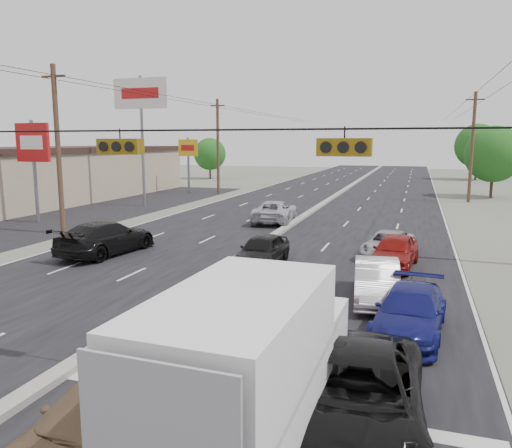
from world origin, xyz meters
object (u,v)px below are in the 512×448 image
(utility_pole_right_c, at_px, (472,147))
(pole_sign_far, at_px, (188,152))
(utility_pole_left_b, at_px, (58,149))
(queue_car_a, at_px, (262,251))
(tree_right_mid, at_px, (494,154))
(black_suv, at_px, (358,396))
(utility_pole_left_c, at_px, (218,146))
(tan_sedan, at_px, (111,421))
(box_truck, at_px, (253,366))
(red_sedan, at_px, (235,310))
(oncoming_far, at_px, (275,212))
(tree_left_far, at_px, (210,154))
(oncoming_near, at_px, (106,238))
(queue_car_e, at_px, (395,251))
(pole_sign_mid, at_px, (33,148))
(pole_sign_billboard, at_px, (141,102))
(queue_car_d, at_px, (410,312))
(queue_car_c, at_px, (388,245))
(queue_car_b, at_px, (377,281))
(tree_right_far, at_px, (478,146))

(utility_pole_right_c, xyz_separation_m, pole_sign_far, (-28.50, -0.00, -0.70))
(utility_pole_left_b, bearing_deg, queue_car_a, -15.72)
(utility_pole_right_c, height_order, pole_sign_far, utility_pole_right_c)
(tree_right_mid, relative_size, black_suv, 1.31)
(utility_pole_left_c, relative_size, tan_sedan, 1.97)
(box_truck, distance_m, black_suv, 2.27)
(red_sedan, distance_m, oncoming_far, 20.42)
(queue_car_a, bearing_deg, tree_right_mid, 70.02)
(tree_left_far, xyz_separation_m, oncoming_near, (15.30, -48.95, -2.89))
(pole_sign_far, bearing_deg, tree_right_mid, 9.16)
(tree_left_far, distance_m, queue_car_e, 55.61)
(tree_left_far, bearing_deg, utility_pole_right_c, -30.10)
(queue_car_e, distance_m, oncoming_far, 13.48)
(utility_pole_left_c, relative_size, pole_sign_mid, 1.43)
(utility_pole_right_c, distance_m, pole_sign_far, 28.51)
(pole_sign_billboard, distance_m, queue_car_d, 33.30)
(utility_pole_left_c, height_order, red_sedan, utility_pole_left_c)
(utility_pole_left_c, xyz_separation_m, queue_car_e, (19.59, -27.31, -4.37))
(utility_pole_left_b, height_order, box_truck, utility_pole_left_b)
(pole_sign_far, relative_size, queue_car_d, 1.31)
(utility_pole_left_b, bearing_deg, utility_pole_left_c, 90.00)
(queue_car_a, bearing_deg, pole_sign_far, 122.92)
(tree_right_mid, distance_m, queue_car_c, 31.63)
(tree_right_mid, xyz_separation_m, queue_car_b, (-8.30, -37.42, -3.62))
(utility_pole_left_c, xyz_separation_m, queue_car_d, (20.37, -35.26, -4.44))
(utility_pole_left_c, bearing_deg, tan_sedan, -70.16)
(queue_car_b, bearing_deg, tree_right_far, 75.21)
(queue_car_a, bearing_deg, red_sedan, -76.62)
(utility_pole_left_c, relative_size, tree_right_mid, 1.40)
(queue_car_b, bearing_deg, pole_sign_billboard, 129.76)
(utility_pole_left_c, bearing_deg, oncoming_far, -56.61)
(pole_sign_billboard, xyz_separation_m, tree_left_far, (-7.50, 32.00, -5.15))
(utility_pole_left_c, xyz_separation_m, queue_car_a, (13.90, -28.91, -4.39))
(box_truck, height_order, queue_car_d, box_truck)
(pole_sign_far, height_order, box_truck, pole_sign_far)
(box_truck, distance_m, oncoming_near, 17.71)
(tree_right_far, bearing_deg, queue_car_e, -98.84)
(tree_right_far, xyz_separation_m, queue_car_d, (-8.13, -65.26, -4.29))
(box_truck, xyz_separation_m, tan_sedan, (-2.27, -0.99, -0.90))
(queue_car_c, height_order, queue_car_e, queue_car_e)
(pole_sign_mid, height_order, queue_car_e, pole_sign_mid)
(tree_right_mid, height_order, tan_sedan, tree_right_mid)
(pole_sign_billboard, xyz_separation_m, box_truck, (19.77, -29.97, -7.23))
(black_suv, bearing_deg, box_truck, -148.30)
(utility_pole_left_b, distance_m, queue_car_e, 20.20)
(tree_right_mid, relative_size, oncoming_far, 1.31)
(queue_car_a, relative_size, queue_car_e, 0.98)
(pole_sign_mid, xyz_separation_m, oncoming_near, (10.30, -6.95, -4.29))
(tree_right_far, relative_size, oncoming_far, 1.49)
(tan_sedan, xyz_separation_m, red_sedan, (0.00, 6.19, -0.01))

